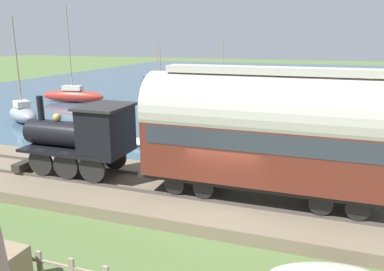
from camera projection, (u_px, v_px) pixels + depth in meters
ground_plane at (224, 213)px, 13.51m from camera, size 200.00×200.00×0.00m
harbor_water at (300, 82)px, 53.31m from camera, size 80.00×80.00×0.01m
rail_embankment at (229, 200)px, 14.06m from camera, size 5.16×56.00×0.56m
steam_locomotive at (85, 135)px, 15.49m from camera, size 2.28×5.10×3.21m
passenger_coach at (266, 130)px, 12.94m from camera, size 2.62×8.85×4.65m
sailboat_blue at (158, 77)px, 55.31m from camera, size 1.84×5.11×6.69m
sailboat_navy at (161, 95)px, 36.77m from camera, size 1.18×3.62×5.36m
sailboat_gray at (23, 113)px, 27.85m from camera, size 3.25×4.16×7.56m
sailboat_red at (73, 95)px, 36.56m from camera, size 2.11×6.49×9.16m
sailboat_teal at (222, 85)px, 45.94m from camera, size 1.52×5.12×6.05m
rowboat_mid_harbor at (145, 143)px, 21.86m from camera, size 1.61×2.82×0.39m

